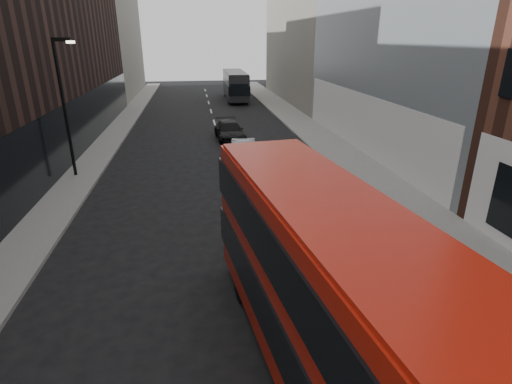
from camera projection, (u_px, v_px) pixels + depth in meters
name	position (u px, v px, depth m)	size (l,w,h in m)	color
sidewalk_right	(318.00, 137.00, 30.47)	(3.00, 80.00, 0.15)	slate
sidewalk_left	(107.00, 144.00, 28.27)	(2.00, 80.00, 0.15)	slate
building_victorian	(306.00, 14.00, 45.07)	(6.50, 24.00, 21.00)	slate
building_left_mid	(58.00, 40.00, 29.88)	(5.00, 24.00, 14.00)	black
building_left_far	(112.00, 43.00, 50.34)	(5.00, 20.00, 13.00)	slate
street_lamp	(65.00, 100.00, 20.31)	(1.06, 0.22, 7.00)	black
red_bus	(330.00, 291.00, 8.03)	(3.74, 10.72, 4.26)	#AB180A
grey_bus	(235.00, 85.00, 48.49)	(2.61, 10.40, 3.34)	black
car_a	(287.00, 164.00, 21.57)	(1.79, 4.45, 1.52)	black
car_b	(243.00, 152.00, 24.12)	(1.42, 4.08, 1.34)	#97989F
car_c	(230.00, 131.00, 29.44)	(1.94, 4.77, 1.38)	black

